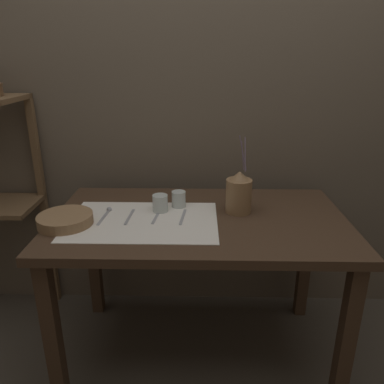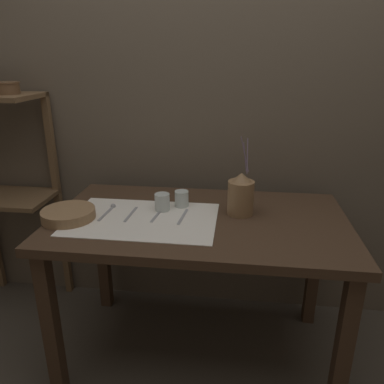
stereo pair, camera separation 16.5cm
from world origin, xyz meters
TOP-DOWN VIEW (x-y plane):
  - ground_plane at (0.00, 0.00)m, footprint 12.00×12.00m
  - stone_wall_back at (0.00, 0.49)m, footprint 7.00×0.06m
  - wooden_table at (0.00, 0.00)m, footprint 1.32×0.76m
  - linen_cloth at (-0.25, -0.05)m, footprint 0.65×0.43m
  - pitcher_with_flowers at (0.18, 0.06)m, footprint 0.12×0.12m
  - wooden_bowl at (-0.57, -0.09)m, footprint 0.23×0.23m
  - glass_tumbler_near at (-0.18, 0.06)m, footprint 0.07×0.07m
  - glass_tumbler_far at (-0.10, 0.12)m, footprint 0.07×0.07m
  - spoon_outer at (-0.42, 0.03)m, footprint 0.03×0.18m
  - fork_outer at (-0.31, -0.02)m, footprint 0.02×0.17m
  - spoon_inner at (-0.19, 0.05)m, footprint 0.04×0.18m
  - knife_center at (-0.07, -0.01)m, footprint 0.03×0.17m

SIDE VIEW (x-z plane):
  - ground_plane at x=0.00m, z-range 0.00..0.00m
  - wooden_table at x=0.00m, z-range 0.28..1.04m
  - linen_cloth at x=-0.25m, z-range 0.76..0.76m
  - fork_outer at x=-0.31m, z-range 0.76..0.77m
  - knife_center at x=-0.07m, z-range 0.76..0.77m
  - spoon_outer at x=-0.42m, z-range 0.75..0.78m
  - spoon_inner at x=-0.19m, z-range 0.75..0.78m
  - wooden_bowl at x=-0.57m, z-range 0.76..0.81m
  - glass_tumbler_far at x=-0.10m, z-range 0.76..0.84m
  - glass_tumbler_near at x=-0.18m, z-range 0.76..0.84m
  - pitcher_with_flowers at x=0.18m, z-range 0.67..1.03m
  - stone_wall_back at x=0.00m, z-range 0.00..2.40m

